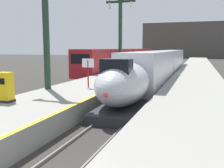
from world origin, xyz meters
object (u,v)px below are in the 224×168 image
Objects in this scene: rolling_suitcase at (118,73)px; departure_info_board at (88,67)px; highspeed_train_main at (160,66)px; ticket_machine_yellow at (6,88)px; station_column_far at (120,26)px; passenger_near_edge at (115,67)px; regional_train_adjacent at (125,58)px; station_column_mid at (45,5)px; station_column_distant at (121,28)px.

departure_info_board is (0.30, -8.41, 1.20)m from rolling_suitcase.
highspeed_train_main is 23.64× the size of ticket_machine_yellow.
station_column_far is 5.70× the size of passenger_near_edge.
departure_info_board is at bearing -80.03° from regional_train_adjacent.
rolling_suitcase is (0.31, 0.31, -0.69)m from passenger_near_edge.
station_column_far is 16.95m from departure_info_board.
departure_info_board is (2.13, 6.05, 0.77)m from ticket_machine_yellow.
station_column_mid is 5.74× the size of passenger_near_edge.
departure_info_board is (-3.42, -12.70, 0.63)m from highspeed_train_main.
station_column_distant is 9.38× the size of rolling_suitcase.
highspeed_train_main is 38.52× the size of rolling_suitcase.
ticket_machine_yellow is (-5.55, -18.75, -0.14)m from highspeed_train_main.
passenger_near_edge is 1.72× the size of rolling_suitcase.
regional_train_adjacent is 32.76m from ticket_machine_yellow.
station_column_mid is 17.67m from station_column_far.
station_column_far reaches higher than regional_train_adjacent.
regional_train_adjacent is 18.73m from rolling_suitcase.
departure_info_board is (4.68, -26.61, 0.43)m from regional_train_adjacent.
regional_train_adjacent reaches higher than ticket_machine_yellow.
station_column_distant is (-0.00, 0.20, -0.22)m from station_column_far.
regional_train_adjacent is at bearing 102.41° from passenger_near_edge.
passenger_near_edge is 1.06× the size of ticket_machine_yellow.
station_column_distant reaches higher than regional_train_adjacent.
highspeed_train_main is at bearing 48.77° from passenger_near_edge.
highspeed_train_main reaches higher than passenger_near_edge.
highspeed_train_main is at bearing -32.24° from station_column_distant.
highspeed_train_main is 19.56m from ticket_machine_yellow.
station_column_mid is at bearing -90.00° from station_column_far.
ticket_machine_yellow is (0.35, -4.60, -5.06)m from station_column_mid.
passenger_near_edge is 14.24m from ticket_machine_yellow.
station_column_far is at bearing 90.90° from ticket_machine_yellow.
rolling_suitcase is (4.38, -18.20, -0.77)m from regional_train_adjacent.
ticket_machine_yellow is (0.35, -22.27, -5.02)m from station_column_far.
regional_train_adjacent is 3.80× the size of station_column_far.
departure_info_board reaches higher than rolling_suitcase.
regional_train_adjacent is at bearing 120.21° from highspeed_train_main.
station_column_distant is (-0.00, 17.87, -0.26)m from station_column_mid.
station_column_mid is at bearing -101.08° from passenger_near_edge.
regional_train_adjacent is at bearing 94.48° from station_column_mid.
highspeed_train_main is 22.38× the size of passenger_near_edge.
departure_info_board is at bearing -85.71° from passenger_near_edge.
station_column_far reaches higher than highspeed_train_main.
departure_info_board is (2.48, -16.42, -4.03)m from station_column_distant.
station_column_distant is at bearing 105.21° from rolling_suitcase.
passenger_near_edge is (1.87, -8.32, -4.55)m from station_column_distant.
station_column_distant reaches higher than passenger_near_edge.
station_column_far is 9.60m from passenger_near_edge.
passenger_near_edge is (1.87, -8.12, -4.77)m from station_column_far.
regional_train_adjacent is (-8.10, 13.91, 0.20)m from highspeed_train_main.
regional_train_adjacent is 3.77× the size of station_column_mid.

